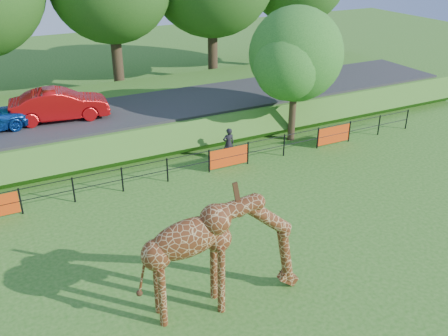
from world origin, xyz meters
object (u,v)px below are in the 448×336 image
(giraffe, at_px, (222,254))
(car_red, at_px, (60,105))
(visitor, at_px, (229,144))
(tree_east, at_px, (297,58))

(giraffe, height_order, car_red, giraffe)
(car_red, xyz_separation_m, visitor, (6.62, -5.23, -1.40))
(giraffe, height_order, visitor, giraffe)
(visitor, xyz_separation_m, tree_east, (4.16, 0.76, 3.49))
(giraffe, relative_size, visitor, 3.09)
(tree_east, bearing_deg, car_red, 157.49)
(giraffe, xyz_separation_m, tree_east, (9.02, 9.69, 2.55))
(visitor, distance_m, tree_east, 5.49)
(giraffe, distance_m, visitor, 10.21)
(giraffe, bearing_deg, tree_east, 53.56)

